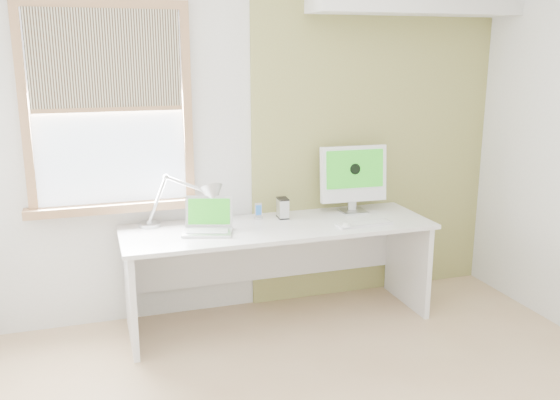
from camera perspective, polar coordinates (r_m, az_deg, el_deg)
name	(u,v)px	position (r m, az deg, el deg)	size (l,w,h in m)	color
room	(348,189)	(2.84, 6.49, 1.01)	(4.04, 3.54, 2.64)	tan
accent_wall	(374,134)	(4.81, 8.92, 6.24)	(2.00, 0.02, 2.60)	#978C49
window	(109,110)	(4.25, -15.92, 8.21)	(1.20, 0.14, 1.42)	#A3764E
desk	(276,249)	(4.38, -0.37, -4.64)	(2.20, 0.70, 0.73)	white
desk_lamp	(201,199)	(4.23, -7.52, 0.06)	(0.63, 0.36, 0.37)	silver
laptop	(208,223)	(4.14, -6.81, -2.20)	(0.39, 0.35, 0.23)	silver
phone_dock	(258,215)	(4.42, -2.06, -1.39)	(0.07, 0.07, 0.12)	silver
external_drive	(283,208)	(4.43, 0.26, -0.76)	(0.08, 0.12, 0.15)	silver
imac	(353,175)	(4.60, 6.98, 2.35)	(0.52, 0.18, 0.51)	silver
keyboard	(364,224)	(4.31, 7.97, -2.24)	(0.41, 0.13, 0.02)	white
mouse	(347,225)	(4.23, 6.32, -2.41)	(0.06, 0.11, 0.03)	white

